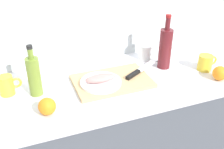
{
  "coord_description": "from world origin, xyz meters",
  "views": [
    {
      "loc": [
        -0.26,
        -1.16,
        1.64
      ],
      "look_at": [
        0.17,
        -0.01,
        0.95
      ],
      "focal_mm": 42.48,
      "sensor_mm": 36.0,
      "label": 1
    }
  ],
  "objects_px": {
    "coffee_mug_0": "(145,53)",
    "white_plate": "(101,82)",
    "cutting_board": "(112,81)",
    "chef_knife": "(138,71)",
    "olive_oil_bottle": "(34,75)",
    "wine_bottle": "(165,48)",
    "fish_fillet": "(101,78)",
    "coffee_mug_1": "(7,85)",
    "coffee_mug_2": "(206,63)"
  },
  "relations": [
    {
      "from": "cutting_board",
      "to": "chef_knife",
      "type": "bearing_deg",
      "value": 6.38
    },
    {
      "from": "wine_bottle",
      "to": "coffee_mug_2",
      "type": "xyz_separation_m",
      "value": [
        0.21,
        -0.12,
        -0.08
      ]
    },
    {
      "from": "wine_bottle",
      "to": "coffee_mug_2",
      "type": "bearing_deg",
      "value": -29.25
    },
    {
      "from": "chef_knife",
      "to": "coffee_mug_2",
      "type": "xyz_separation_m",
      "value": [
        0.4,
        -0.07,
        0.02
      ]
    },
    {
      "from": "wine_bottle",
      "to": "coffee_mug_0",
      "type": "distance_m",
      "value": 0.16
    },
    {
      "from": "wine_bottle",
      "to": "coffee_mug_2",
      "type": "height_order",
      "value": "wine_bottle"
    },
    {
      "from": "white_plate",
      "to": "coffee_mug_1",
      "type": "bearing_deg",
      "value": 167.44
    },
    {
      "from": "fish_fillet",
      "to": "coffee_mug_2",
      "type": "xyz_separation_m",
      "value": [
        0.63,
        -0.04,
        -0.01
      ]
    },
    {
      "from": "cutting_board",
      "to": "fish_fillet",
      "type": "height_order",
      "value": "fish_fillet"
    },
    {
      "from": "cutting_board",
      "to": "chef_knife",
      "type": "relative_size",
      "value": 1.54
    },
    {
      "from": "cutting_board",
      "to": "fish_fillet",
      "type": "xyz_separation_m",
      "value": [
        -0.07,
        -0.02,
        0.04
      ]
    },
    {
      "from": "chef_knife",
      "to": "coffee_mug_1",
      "type": "relative_size",
      "value": 2.36
    },
    {
      "from": "cutting_board",
      "to": "coffee_mug_1",
      "type": "xyz_separation_m",
      "value": [
        -0.53,
        0.08,
        0.04
      ]
    },
    {
      "from": "coffee_mug_0",
      "to": "fish_fillet",
      "type": "bearing_deg",
      "value": -149.98
    },
    {
      "from": "white_plate",
      "to": "coffee_mug_0",
      "type": "relative_size",
      "value": 1.9
    },
    {
      "from": "white_plate",
      "to": "coffee_mug_2",
      "type": "bearing_deg",
      "value": -3.23
    },
    {
      "from": "olive_oil_bottle",
      "to": "wine_bottle",
      "type": "distance_m",
      "value": 0.75
    },
    {
      "from": "coffee_mug_1",
      "to": "coffee_mug_2",
      "type": "xyz_separation_m",
      "value": [
        1.09,
        -0.14,
        -0.0
      ]
    },
    {
      "from": "wine_bottle",
      "to": "fish_fillet",
      "type": "bearing_deg",
      "value": -169.19
    },
    {
      "from": "fish_fillet",
      "to": "coffee_mug_0",
      "type": "distance_m",
      "value": 0.43
    },
    {
      "from": "fish_fillet",
      "to": "olive_oil_bottle",
      "type": "height_order",
      "value": "olive_oil_bottle"
    },
    {
      "from": "cutting_board",
      "to": "chef_knife",
      "type": "distance_m",
      "value": 0.17
    },
    {
      "from": "white_plate",
      "to": "wine_bottle",
      "type": "height_order",
      "value": "wine_bottle"
    },
    {
      "from": "chef_knife",
      "to": "olive_oil_bottle",
      "type": "bearing_deg",
      "value": 148.61
    },
    {
      "from": "cutting_board",
      "to": "white_plate",
      "type": "distance_m",
      "value": 0.08
    },
    {
      "from": "coffee_mug_0",
      "to": "white_plate",
      "type": "bearing_deg",
      "value": -149.98
    },
    {
      "from": "white_plate",
      "to": "wine_bottle",
      "type": "relative_size",
      "value": 0.67
    },
    {
      "from": "coffee_mug_0",
      "to": "coffee_mug_2",
      "type": "distance_m",
      "value": 0.36
    },
    {
      "from": "white_plate",
      "to": "chef_knife",
      "type": "height_order",
      "value": "chef_knife"
    },
    {
      "from": "white_plate",
      "to": "coffee_mug_1",
      "type": "relative_size",
      "value": 1.92
    },
    {
      "from": "white_plate",
      "to": "fish_fillet",
      "type": "relative_size",
      "value": 1.33
    },
    {
      "from": "coffee_mug_0",
      "to": "coffee_mug_2",
      "type": "xyz_separation_m",
      "value": [
        0.26,
        -0.25,
        -0.0
      ]
    },
    {
      "from": "coffee_mug_2",
      "to": "coffee_mug_1",
      "type": "bearing_deg",
      "value": 172.81
    },
    {
      "from": "fish_fillet",
      "to": "coffee_mug_2",
      "type": "relative_size",
      "value": 1.32
    },
    {
      "from": "fish_fillet",
      "to": "olive_oil_bottle",
      "type": "bearing_deg",
      "value": 170.89
    },
    {
      "from": "wine_bottle",
      "to": "cutting_board",
      "type": "bearing_deg",
      "value": -170.13
    },
    {
      "from": "olive_oil_bottle",
      "to": "wine_bottle",
      "type": "bearing_deg",
      "value": 2.25
    },
    {
      "from": "coffee_mug_0",
      "to": "coffee_mug_2",
      "type": "bearing_deg",
      "value": -43.55
    },
    {
      "from": "fish_fillet",
      "to": "cutting_board",
      "type": "bearing_deg",
      "value": 15.43
    },
    {
      "from": "olive_oil_bottle",
      "to": "coffee_mug_0",
      "type": "bearing_deg",
      "value": 13.18
    },
    {
      "from": "chef_knife",
      "to": "coffee_mug_0",
      "type": "distance_m",
      "value": 0.22
    },
    {
      "from": "olive_oil_bottle",
      "to": "coffee_mug_2",
      "type": "xyz_separation_m",
      "value": [
        0.96,
        -0.09,
        -0.06
      ]
    },
    {
      "from": "olive_oil_bottle",
      "to": "coffee_mug_1",
      "type": "height_order",
      "value": "olive_oil_bottle"
    },
    {
      "from": "white_plate",
      "to": "coffee_mug_2",
      "type": "distance_m",
      "value": 0.63
    },
    {
      "from": "fish_fillet",
      "to": "coffee_mug_0",
      "type": "xyz_separation_m",
      "value": [
        0.37,
        0.21,
        -0.01
      ]
    },
    {
      "from": "white_plate",
      "to": "coffee_mug_1",
      "type": "distance_m",
      "value": 0.47
    },
    {
      "from": "coffee_mug_1",
      "to": "white_plate",
      "type": "bearing_deg",
      "value": -12.56
    },
    {
      "from": "fish_fillet",
      "to": "wine_bottle",
      "type": "xyz_separation_m",
      "value": [
        0.42,
        0.08,
        0.07
      ]
    },
    {
      "from": "cutting_board",
      "to": "coffee_mug_0",
      "type": "distance_m",
      "value": 0.36
    },
    {
      "from": "fish_fillet",
      "to": "coffee_mug_1",
      "type": "relative_size",
      "value": 1.44
    }
  ]
}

